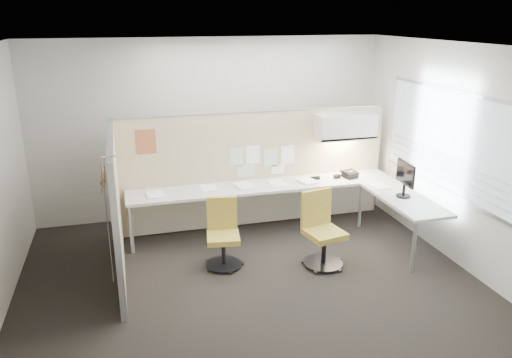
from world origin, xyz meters
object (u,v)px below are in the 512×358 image
object	(u,v)px
monitor	(405,177)
desk	(289,194)
chair_left	(223,235)
chair_right	(321,232)
phone	(350,174)

from	to	relation	value
monitor	desk	bearing A→B (deg)	62.50
chair_left	monitor	size ratio (longest dim) A/B	1.78
chair_right	phone	bearing A→B (deg)	40.34
desk	chair_left	size ratio (longest dim) A/B	4.56
desk	phone	xyz separation A→B (m)	(1.03, 0.13, 0.18)
chair_left	monitor	bearing A→B (deg)	6.31
phone	monitor	bearing A→B (deg)	-87.59
monitor	phone	bearing A→B (deg)	23.42
chair_left	chair_right	world-z (taller)	chair_right
chair_right	monitor	size ratio (longest dim) A/B	1.96
desk	chair_right	bearing A→B (deg)	-85.29
desk	monitor	world-z (taller)	monitor
chair_left	monitor	world-z (taller)	monitor
monitor	phone	xyz separation A→B (m)	(-0.34, 0.97, -0.23)
chair_right	phone	size ratio (longest dim) A/B	3.78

